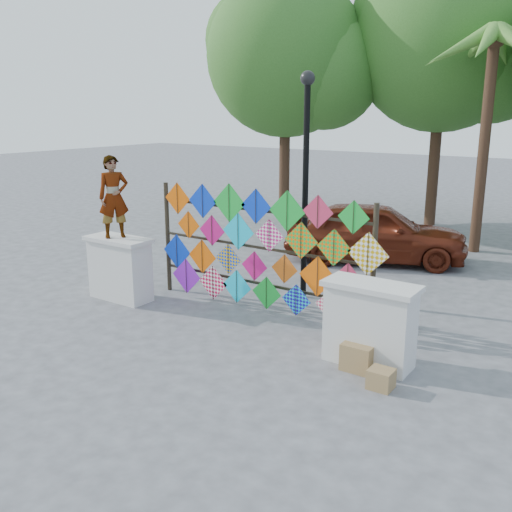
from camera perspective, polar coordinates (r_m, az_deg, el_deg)
name	(u,v)px	position (r m, az deg, el deg)	size (l,w,h in m)	color
ground	(234,323)	(10.41, -2.26, -6.70)	(80.00, 80.00, 0.00)	gray
parapet_left	(120,268)	(11.81, -13.45, -1.17)	(1.40, 0.65, 1.28)	silver
parapet_right	(370,323)	(8.76, 11.30, -6.62)	(1.40, 0.65, 1.28)	silver
kite_rack	(260,250)	(10.57, 0.36, 0.58)	(4.94, 0.24, 2.41)	black
tree_west	(289,57)	(19.73, 3.30, 19.21)	(5.85, 5.20, 8.01)	#472F1E
tree_mid	(447,41)	(19.74, 18.57, 19.67)	(6.30, 5.60, 8.61)	#472F1E
palm_tree	(493,60)	(16.22, 22.58, 17.68)	(3.62, 3.62, 5.83)	#472F1E
vendor_woman	(114,197)	(11.56, -14.05, 5.75)	(0.59, 0.39, 1.62)	#99999E
sedan	(375,232)	(14.64, 11.84, 2.38)	(1.80, 4.48, 1.52)	#5C1E0F
lamppost	(306,166)	(11.27, 5.00, 9.00)	(0.28, 0.28, 4.46)	black
cardboard_box_near	(359,356)	(8.72, 10.28, -9.84)	(0.46, 0.41, 0.41)	#957348
cardboard_box_far	(381,379)	(8.25, 12.39, -11.91)	(0.33, 0.31, 0.28)	#957348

